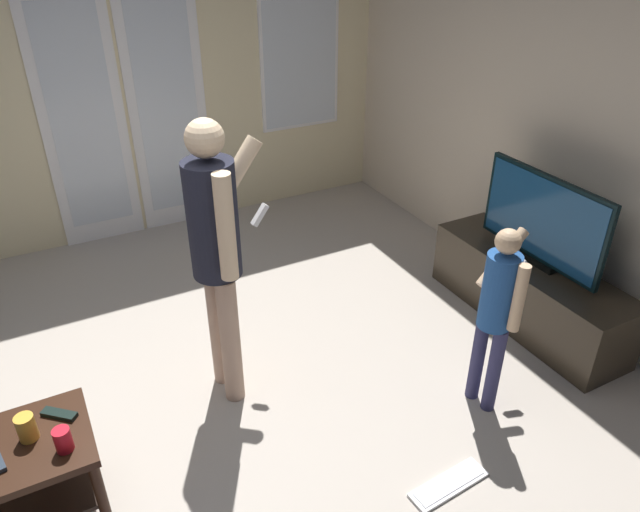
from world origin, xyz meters
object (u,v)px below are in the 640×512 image
cup_by_laptop (63,440)px  flat_screen_tv (543,220)px  loose_keyboard (449,484)px  person_child (498,305)px  tv_remote_black (59,414)px  tv_stand (528,291)px  cup_near_edge (26,428)px  person_adult (217,243)px

cup_by_laptop → flat_screen_tv: bearing=4.5°
flat_screen_tv → loose_keyboard: flat_screen_tv is taller
person_child → cup_by_laptop: person_child is taller
cup_by_laptop → tv_remote_black: bearing=89.6°
tv_stand → tv_remote_black: bearing=-179.8°
cup_near_edge → tv_remote_black: size_ratio=0.75×
cup_near_edge → tv_remote_black: (0.13, 0.08, -0.05)m
cup_by_laptop → person_adult: bearing=30.7°
tv_stand → cup_by_laptop: cup_by_laptop is taller
person_adult → person_child: (1.28, -0.82, -0.32)m
person_adult → tv_remote_black: (-0.94, -0.34, -0.51)m
person_child → cup_near_edge: person_child is taller
flat_screen_tv → person_child: 0.97m
person_adult → cup_near_edge: bearing=-158.8°
tv_stand → person_adult: 2.26m
person_child → tv_remote_black: bearing=167.7°
flat_screen_tv → cup_near_edge: (-3.17, -0.10, -0.24)m
person_adult → loose_keyboard: size_ratio=3.77×
flat_screen_tv → person_child: person_child is taller
person_adult → person_child: size_ratio=1.46×
flat_screen_tv → tv_remote_black: size_ratio=5.85×
tv_stand → person_child: 1.06m
person_child → loose_keyboard: 0.97m
tv_stand → person_adult: person_adult is taller
flat_screen_tv → person_adult: person_adult is taller
loose_keyboard → tv_remote_black: bearing=152.1°
person_adult → loose_keyboard: 1.73m
cup_near_edge → cup_by_laptop: bearing=-46.9°
tv_stand → cup_near_edge: cup_near_edge is taller
tv_stand → flat_screen_tv: size_ratio=1.52×
person_child → cup_by_laptop: bearing=173.3°
tv_stand → person_adult: size_ratio=0.89×
loose_keyboard → person_adult: bearing=120.6°
cup_near_edge → cup_by_laptop: (0.13, -0.14, -0.01)m
flat_screen_tv → tv_remote_black: 3.05m
tv_stand → flat_screen_tv: 0.56m
person_child → cup_by_laptop: 2.24m
cup_near_edge → tv_remote_black: 0.17m
person_adult → cup_by_laptop: person_adult is taller
loose_keyboard → cup_near_edge: size_ratio=3.52×
flat_screen_tv → cup_near_edge: flat_screen_tv is taller
loose_keyboard → cup_near_edge: bearing=156.0°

